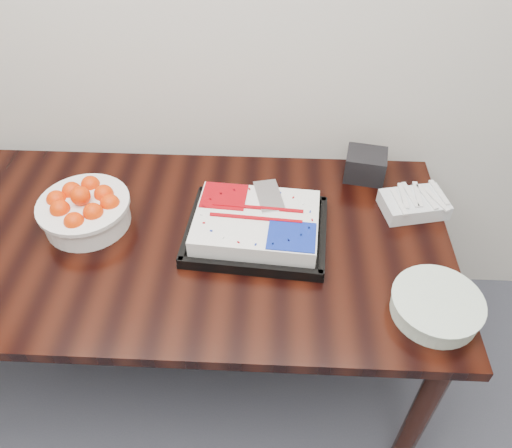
{
  "coord_description": "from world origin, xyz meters",
  "views": [
    {
      "loc": [
        0.32,
        0.88,
        1.92
      ],
      "look_at": [
        0.27,
        1.99,
        0.83
      ],
      "focal_mm": 35.0,
      "sensor_mm": 36.0,
      "label": 1
    }
  ],
  "objects_px": {
    "table": "(178,255)",
    "napkin_box": "(365,165)",
    "cake_tray": "(256,226)",
    "plate_stack": "(436,306)",
    "tangerine_bowl": "(83,205)"
  },
  "relations": [
    {
      "from": "cake_tray",
      "to": "plate_stack",
      "type": "relative_size",
      "value": 1.86
    },
    {
      "from": "table",
      "to": "plate_stack",
      "type": "bearing_deg",
      "value": -18.47
    },
    {
      "from": "cake_tray",
      "to": "tangerine_bowl",
      "type": "height_order",
      "value": "tangerine_bowl"
    },
    {
      "from": "cake_tray",
      "to": "napkin_box",
      "type": "height_order",
      "value": "napkin_box"
    },
    {
      "from": "plate_stack",
      "to": "napkin_box",
      "type": "height_order",
      "value": "napkin_box"
    },
    {
      "from": "table",
      "to": "plate_stack",
      "type": "xyz_separation_m",
      "value": [
        0.78,
        -0.26,
        0.12
      ]
    },
    {
      "from": "table",
      "to": "napkin_box",
      "type": "bearing_deg",
      "value": 28.25
    },
    {
      "from": "table",
      "to": "napkin_box",
      "type": "relative_size",
      "value": 12.56
    },
    {
      "from": "cake_tray",
      "to": "napkin_box",
      "type": "xyz_separation_m",
      "value": [
        0.38,
        0.33,
        0.01
      ]
    },
    {
      "from": "table",
      "to": "cake_tray",
      "type": "height_order",
      "value": "cake_tray"
    },
    {
      "from": "plate_stack",
      "to": "napkin_box",
      "type": "bearing_deg",
      "value": 102.28
    },
    {
      "from": "table",
      "to": "plate_stack",
      "type": "height_order",
      "value": "plate_stack"
    },
    {
      "from": "tangerine_bowl",
      "to": "napkin_box",
      "type": "height_order",
      "value": "tangerine_bowl"
    },
    {
      "from": "table",
      "to": "tangerine_bowl",
      "type": "distance_m",
      "value": 0.35
    },
    {
      "from": "napkin_box",
      "to": "table",
      "type": "bearing_deg",
      "value": -151.75
    }
  ]
}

